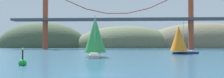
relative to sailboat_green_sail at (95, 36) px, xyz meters
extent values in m
plane|color=navy|center=(3.29, -27.01, -4.70)|extent=(360.00, 360.00, 0.00)
ellipsoid|color=#5B6647|center=(8.29, 107.99, -4.70)|extent=(75.96, 44.00, 31.10)
ellipsoid|color=#6B664C|center=(63.29, 107.99, -4.70)|extent=(89.08, 44.00, 34.98)
ellipsoid|color=#425138|center=(-51.71, 107.99, -4.70)|extent=(65.87, 44.00, 36.88)
cylinder|color=#A34228|center=(-35.74, 67.99, 12.38)|extent=(2.80, 2.80, 34.17)
cylinder|color=#A34228|center=(42.32, 67.99, 12.38)|extent=(2.80, 2.80, 34.17)
cube|color=#47474C|center=(3.29, 67.99, 11.22)|extent=(114.06, 6.00, 1.20)
cylinder|color=#A34228|center=(-19.01, 67.99, 19.51)|extent=(11.36, 0.50, 5.43)
cylinder|color=#A34228|center=(-7.86, 67.99, 15.77)|extent=(11.26, 0.50, 2.98)
cylinder|color=#A34228|center=(3.29, 67.99, 14.53)|extent=(11.15, 0.50, 0.50)
cylinder|color=#A34228|center=(14.44, 67.99, 15.77)|extent=(11.26, 0.50, 2.98)
cylinder|color=#A34228|center=(25.60, 67.99, 19.51)|extent=(11.36, 0.50, 5.43)
cube|color=#B7B2A8|center=(0.19, -2.19, -4.33)|extent=(2.87, 7.58, 0.74)
cube|color=beige|center=(0.31, -3.52, -3.79)|extent=(1.89, 2.51, 0.36)
cylinder|color=#B2B2B7|center=(0.13, -1.46, 0.29)|extent=(0.14, 0.14, 8.52)
cone|color=green|center=(-0.01, 0.17, 0.30)|extent=(5.31, 5.31, 7.94)
cube|color=#191E4C|center=(24.58, 15.59, -4.41)|extent=(7.91, 4.86, 0.58)
cube|color=beige|center=(25.87, 16.14, -3.94)|extent=(2.87, 2.35, 0.36)
cylinder|color=#B2B2B7|center=(23.87, 15.29, 0.37)|extent=(0.14, 0.14, 8.98)
cone|color=orange|center=(22.30, 14.62, -0.19)|extent=(6.31, 6.31, 7.25)
sphere|color=green|center=(-7.81, -19.01, -4.40)|extent=(1.10, 1.10, 1.10)
cylinder|color=black|center=(-7.81, -19.01, -3.35)|extent=(0.20, 0.20, 1.60)
sphere|color=#F2EA99|center=(-7.81, -19.01, -2.43)|extent=(0.24, 0.24, 0.24)
camera|label=1|loc=(6.10, -48.95, -1.64)|focal=35.09mm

